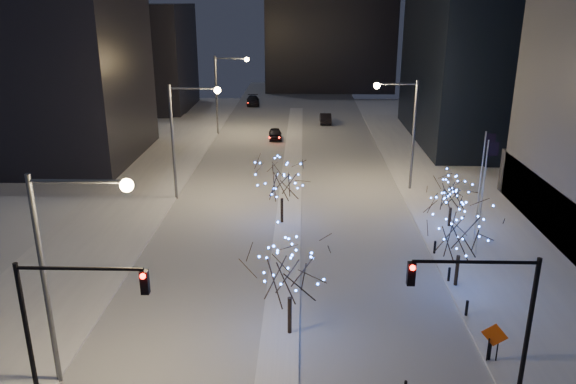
{
  "coord_description": "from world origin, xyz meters",
  "views": [
    {
      "loc": [
        1.12,
        -19.32,
        16.67
      ],
      "look_at": [
        0.18,
        14.56,
        5.0
      ],
      "focal_mm": 35.0,
      "sensor_mm": 36.0,
      "label": 1
    }
  ],
  "objects_px": {
    "car_near": "(275,134)",
    "holiday_tree_plaza_near": "(461,231)",
    "street_lamp_w_mid": "(184,126)",
    "car_mid": "(325,118)",
    "holiday_tree_plaza_far": "(452,193)",
    "street_lamp_w_near": "(65,253)",
    "holiday_tree_median_far": "(282,177)",
    "car_far": "(253,101)",
    "construction_sign": "(494,338)",
    "holiday_tree_median_near": "(290,270)",
    "traffic_signal_west": "(62,314)",
    "street_lamp_w_far": "(224,84)",
    "street_lamp_east": "(404,121)",
    "traffic_signal_east": "(493,308)"
  },
  "relations": [
    {
      "from": "street_lamp_w_near",
      "to": "street_lamp_w_mid",
      "type": "xyz_separation_m",
      "value": [
        0.0,
        25.0,
        0.0
      ]
    },
    {
      "from": "street_lamp_east",
      "to": "construction_sign",
      "type": "relative_size",
      "value": 4.88
    },
    {
      "from": "traffic_signal_east",
      "to": "car_far",
      "type": "height_order",
      "value": "traffic_signal_east"
    },
    {
      "from": "traffic_signal_west",
      "to": "street_lamp_w_near",
      "type": "bearing_deg",
      "value": 103.96
    },
    {
      "from": "car_near",
      "to": "car_mid",
      "type": "height_order",
      "value": "car_mid"
    },
    {
      "from": "street_lamp_east",
      "to": "traffic_signal_west",
      "type": "height_order",
      "value": "street_lamp_east"
    },
    {
      "from": "holiday_tree_median_far",
      "to": "car_far",
      "type": "bearing_deg",
      "value": 97.45
    },
    {
      "from": "construction_sign",
      "to": "street_lamp_east",
      "type": "bearing_deg",
      "value": 114.77
    },
    {
      "from": "traffic_signal_east",
      "to": "car_far",
      "type": "bearing_deg",
      "value": 102.64
    },
    {
      "from": "car_far",
      "to": "construction_sign",
      "type": "height_order",
      "value": "construction_sign"
    },
    {
      "from": "street_lamp_w_far",
      "to": "holiday_tree_median_near",
      "type": "height_order",
      "value": "street_lamp_w_far"
    },
    {
      "from": "street_lamp_w_mid",
      "to": "holiday_tree_median_far",
      "type": "distance_m",
      "value": 10.49
    },
    {
      "from": "traffic_signal_east",
      "to": "holiday_tree_plaza_near",
      "type": "distance_m",
      "value": 10.66
    },
    {
      "from": "car_near",
      "to": "traffic_signal_west",
      "type": "bearing_deg",
      "value": -101.49
    },
    {
      "from": "holiday_tree_plaza_near",
      "to": "street_lamp_w_mid",
      "type": "bearing_deg",
      "value": 141.41
    },
    {
      "from": "car_mid",
      "to": "holiday_tree_plaza_near",
      "type": "height_order",
      "value": "holiday_tree_plaza_near"
    },
    {
      "from": "street_lamp_w_near",
      "to": "car_near",
      "type": "relative_size",
      "value": 2.53
    },
    {
      "from": "car_mid",
      "to": "holiday_tree_plaza_far",
      "type": "bearing_deg",
      "value": 101.3
    },
    {
      "from": "street_lamp_w_near",
      "to": "car_far",
      "type": "bearing_deg",
      "value": 88.66
    },
    {
      "from": "traffic_signal_east",
      "to": "car_near",
      "type": "height_order",
      "value": "traffic_signal_east"
    },
    {
      "from": "holiday_tree_median_far",
      "to": "holiday_tree_plaza_near",
      "type": "height_order",
      "value": "holiday_tree_median_far"
    },
    {
      "from": "street_lamp_w_mid",
      "to": "street_lamp_east",
      "type": "bearing_deg",
      "value": 8.96
    },
    {
      "from": "traffic_signal_east",
      "to": "holiday_tree_median_far",
      "type": "relative_size",
      "value": 1.23
    },
    {
      "from": "car_mid",
      "to": "holiday_tree_median_far",
      "type": "height_order",
      "value": "holiday_tree_median_far"
    },
    {
      "from": "street_lamp_w_near",
      "to": "street_lamp_w_far",
      "type": "bearing_deg",
      "value": 90.0
    },
    {
      "from": "car_mid",
      "to": "construction_sign",
      "type": "relative_size",
      "value": 2.15
    },
    {
      "from": "holiday_tree_plaza_far",
      "to": "car_mid",
      "type": "bearing_deg",
      "value": 102.05
    },
    {
      "from": "car_near",
      "to": "holiday_tree_median_near",
      "type": "xyz_separation_m",
      "value": [
        2.89,
        -43.36,
        3.13
      ]
    },
    {
      "from": "traffic_signal_west",
      "to": "holiday_tree_median_near",
      "type": "bearing_deg",
      "value": 34.05
    },
    {
      "from": "car_near",
      "to": "holiday_tree_plaza_near",
      "type": "xyz_separation_m",
      "value": [
        12.89,
        -37.9,
        3.02
      ]
    },
    {
      "from": "car_mid",
      "to": "traffic_signal_west",
      "type": "bearing_deg",
      "value": 77.16
    },
    {
      "from": "street_lamp_east",
      "to": "traffic_signal_east",
      "type": "distance_m",
      "value": 29.08
    },
    {
      "from": "car_near",
      "to": "holiday_tree_plaza_near",
      "type": "height_order",
      "value": "holiday_tree_plaza_near"
    },
    {
      "from": "street_lamp_w_mid",
      "to": "traffic_signal_west",
      "type": "distance_m",
      "value": 27.06
    },
    {
      "from": "holiday_tree_plaza_near",
      "to": "construction_sign",
      "type": "bearing_deg",
      "value": -91.51
    },
    {
      "from": "traffic_signal_west",
      "to": "car_mid",
      "type": "xyz_separation_m",
      "value": [
        12.69,
        59.25,
        -4.04
      ]
    },
    {
      "from": "holiday_tree_median_far",
      "to": "traffic_signal_east",
      "type": "bearing_deg",
      "value": -65.21
    },
    {
      "from": "street_lamp_w_near",
      "to": "holiday_tree_plaza_near",
      "type": "xyz_separation_m",
      "value": [
        19.44,
        9.49,
        -2.8
      ]
    },
    {
      "from": "street_lamp_w_near",
      "to": "holiday_tree_median_far",
      "type": "relative_size",
      "value": 1.75
    },
    {
      "from": "street_lamp_w_mid",
      "to": "street_lamp_w_far",
      "type": "xyz_separation_m",
      "value": [
        0.0,
        25.0,
        0.0
      ]
    },
    {
      "from": "car_near",
      "to": "holiday_tree_plaza_near",
      "type": "distance_m",
      "value": 40.15
    },
    {
      "from": "street_lamp_w_mid",
      "to": "holiday_tree_median_near",
      "type": "relative_size",
      "value": 1.8
    },
    {
      "from": "traffic_signal_east",
      "to": "construction_sign",
      "type": "bearing_deg",
      "value": 64.93
    },
    {
      "from": "street_lamp_w_near",
      "to": "holiday_tree_plaza_near",
      "type": "height_order",
      "value": "street_lamp_w_near"
    },
    {
      "from": "street_lamp_w_far",
      "to": "street_lamp_w_near",
      "type": "bearing_deg",
      "value": -90.0
    },
    {
      "from": "street_lamp_east",
      "to": "holiday_tree_plaza_far",
      "type": "relative_size",
      "value": 2.44
    },
    {
      "from": "holiday_tree_median_near",
      "to": "street_lamp_w_mid",
      "type": "bearing_deg",
      "value": 114.24
    },
    {
      "from": "holiday_tree_median_near",
      "to": "construction_sign",
      "type": "xyz_separation_m",
      "value": [
        9.8,
        -2.13,
        -2.42
      ]
    },
    {
      "from": "car_mid",
      "to": "holiday_tree_plaza_near",
      "type": "relative_size",
      "value": 0.81
    },
    {
      "from": "traffic_signal_east",
      "to": "holiday_tree_plaza_far",
      "type": "height_order",
      "value": "traffic_signal_east"
    }
  ]
}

